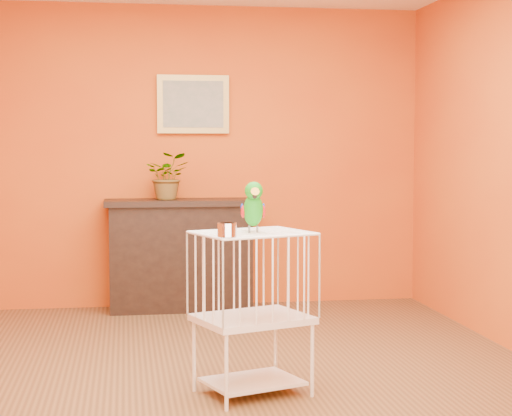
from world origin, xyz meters
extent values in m
plane|color=brown|center=(0.00, 0.00, 0.00)|extent=(4.50, 4.50, 0.00)
plane|color=#CC5513|center=(0.00, 2.25, 1.30)|extent=(4.00, 0.00, 4.00)
plane|color=#CC5513|center=(0.00, -2.25, 1.30)|extent=(4.00, 0.00, 4.00)
cube|color=black|center=(-0.13, 2.03, 0.45)|extent=(1.19, 0.40, 0.89)
cube|color=black|center=(-0.13, 2.03, 0.92)|extent=(1.27, 0.46, 0.05)
cube|color=black|center=(-0.13, 1.85, 0.45)|extent=(0.83, 0.02, 0.45)
cube|color=#4C2215|center=(-0.38, 1.98, 0.35)|extent=(0.05, 0.18, 0.28)
cube|color=#32542A|center=(-0.30, 1.98, 0.35)|extent=(0.05, 0.18, 0.28)
cube|color=#4C2215|center=(-0.21, 1.98, 0.35)|extent=(0.05, 0.18, 0.28)
cube|color=#32542A|center=(-0.11, 1.98, 0.35)|extent=(0.05, 0.18, 0.28)
cube|color=#4C2215|center=(-0.01, 1.98, 0.35)|extent=(0.05, 0.18, 0.28)
imported|color=#26722D|center=(-0.23, 2.00, 1.09)|extent=(0.39, 0.43, 0.31)
cube|color=#AA863C|center=(0.00, 2.22, 1.75)|extent=(0.62, 0.03, 0.50)
cube|color=gray|center=(0.00, 2.21, 1.75)|extent=(0.52, 0.01, 0.40)
cube|color=white|center=(0.11, -0.52, 0.07)|extent=(0.60, 0.53, 0.02)
cube|color=white|center=(0.11, -0.52, 0.43)|extent=(0.71, 0.63, 0.04)
cube|color=white|center=(0.11, -0.52, 0.91)|extent=(0.71, 0.63, 0.01)
cylinder|color=white|center=(-0.07, -0.81, 0.20)|extent=(0.02, 0.02, 0.41)
cylinder|color=white|center=(0.43, -0.63, 0.20)|extent=(0.02, 0.02, 0.41)
cylinder|color=white|center=(-0.21, -0.42, 0.20)|extent=(0.02, 0.02, 0.41)
cylinder|color=white|center=(0.29, -0.24, 0.20)|extent=(0.02, 0.02, 0.41)
cylinder|color=silver|center=(-0.06, -0.78, 0.96)|extent=(0.10, 0.10, 0.07)
cylinder|color=#59544C|center=(0.09, -0.54, 0.93)|extent=(0.01, 0.01, 0.04)
cylinder|color=#59544C|center=(0.13, -0.54, 0.93)|extent=(0.01, 0.01, 0.04)
ellipsoid|color=#09830F|center=(0.11, -0.54, 1.04)|extent=(0.12, 0.16, 0.20)
ellipsoid|color=#09830F|center=(0.11, -0.57, 1.15)|extent=(0.10, 0.11, 0.10)
cone|color=orange|center=(0.11, -0.62, 1.14)|extent=(0.05, 0.07, 0.06)
cone|color=black|center=(0.11, -0.61, 1.12)|extent=(0.03, 0.03, 0.03)
sphere|color=black|center=(0.07, -0.59, 1.16)|extent=(0.01, 0.01, 0.01)
sphere|color=black|center=(0.14, -0.59, 1.16)|extent=(0.01, 0.01, 0.01)
ellipsoid|color=#A50C0C|center=(0.05, -0.53, 1.03)|extent=(0.03, 0.06, 0.07)
ellipsoid|color=navy|center=(0.17, -0.53, 1.03)|extent=(0.03, 0.06, 0.07)
cone|color=#09830F|center=(0.11, -0.47, 0.97)|extent=(0.07, 0.14, 0.11)
camera|label=1|loc=(-0.59, -5.18, 1.39)|focal=60.00mm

